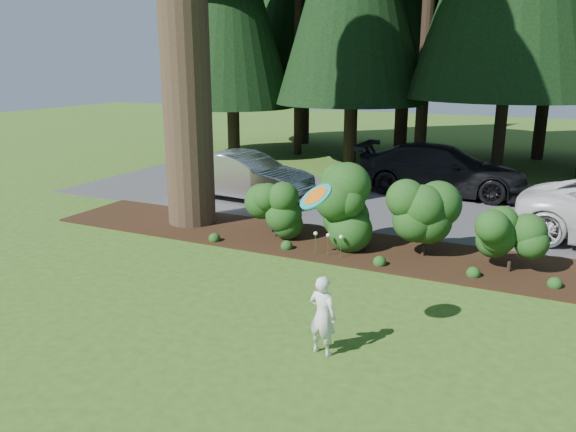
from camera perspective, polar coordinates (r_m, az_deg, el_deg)
The scene contains 9 objects.
ground at distance 10.33m, azimuth 0.66°, elevation -8.51°, with size 80.00×80.00×0.00m, color #304E16.
mulch_bed at distance 13.14m, azimuth 6.65°, elevation -3.19°, with size 16.00×2.50×0.05m, color black.
driveway at distance 17.07m, azimuth 11.33°, elevation 0.91°, with size 22.00×6.00×0.03m, color #38383A.
shrub_row at distance 12.60m, azimuth 9.90°, elevation -0.40°, with size 6.53×1.60×1.61m.
lily_cluster at distance 12.34m, azimuth 4.11°, elevation -2.06°, with size 0.69×0.09×0.57m.
car_silver_wagon at distance 17.61m, azimuth -4.46°, elevation 4.09°, with size 1.55×4.43×1.46m, color #ADADB2.
car_dark_suv at distance 18.96m, azimuth 15.32°, elevation 4.58°, with size 2.21×5.45×1.58m, color black.
child at distance 8.33m, azimuth 3.52°, elevation -10.05°, with size 0.44×0.29×1.22m, color silver.
frisbee at distance 7.68m, azimuth 2.83°, elevation 2.00°, with size 0.56×0.46×0.44m.
Camera 1 is at (3.97, -8.57, 4.17)m, focal length 35.00 mm.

